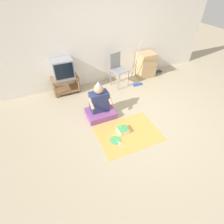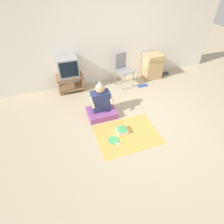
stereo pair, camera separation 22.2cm
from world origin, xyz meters
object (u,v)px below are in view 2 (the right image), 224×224
object	(u,v)px
folding_chair	(123,68)
cardboard_box_stack	(152,66)
tv	(68,67)
paper_plate	(114,140)
dust_mop	(142,73)
book_pile	(165,75)
birthday_cake	(122,131)
person_seated	(101,105)

from	to	relation	value
folding_chair	cardboard_box_stack	xyz separation A→B (m)	(0.99, 0.12, -0.16)
tv	paper_plate	distance (m)	2.26
dust_mop	book_pile	xyz separation A→B (m)	(0.91, 0.19, -0.31)
tv	birthday_cake	size ratio (longest dim) A/B	2.46
tv	person_seated	size ratio (longest dim) A/B	0.58
book_pile	dust_mop	bearing A→B (deg)	-168.04
cardboard_box_stack	book_pile	world-z (taller)	cardboard_box_stack
folding_chair	dust_mop	bearing A→B (deg)	-19.74
cardboard_box_stack	folding_chair	bearing A→B (deg)	-173.09
paper_plate	folding_chair	bearing A→B (deg)	63.84
dust_mop	person_seated	world-z (taller)	dust_mop
person_seated	birthday_cake	distance (m)	0.75
book_pile	birthday_cake	world-z (taller)	birthday_cake
dust_mop	cardboard_box_stack	bearing A→B (deg)	32.23
tv	paper_plate	size ratio (longest dim) A/B	2.32
cardboard_box_stack	book_pile	size ratio (longest dim) A/B	3.50
book_pile	birthday_cake	bearing A→B (deg)	-139.94
cardboard_box_stack	person_seated	xyz separation A→B (m)	(-1.93, -1.22, -0.09)
person_seated	book_pile	bearing A→B (deg)	25.15
book_pile	person_seated	bearing A→B (deg)	-154.85
cardboard_box_stack	tv	bearing A→B (deg)	178.82
book_pile	person_seated	xyz separation A→B (m)	(-2.37, -1.11, 0.21)
tv	folding_chair	world-z (taller)	tv
tv	folding_chair	distance (m)	1.44
book_pile	paper_plate	size ratio (longest dim) A/B	0.95
book_pile	paper_plate	distance (m)	3.07
folding_chair	book_pile	bearing A→B (deg)	0.47
tv	birthday_cake	xyz separation A→B (m)	(0.71, -1.95, -0.62)
tv	birthday_cake	world-z (taller)	tv
book_pile	paper_plate	xyz separation A→B (m)	(-2.37, -1.95, -0.05)
cardboard_box_stack	paper_plate	world-z (taller)	cardboard_box_stack
tv	dust_mop	xyz separation A→B (m)	(1.93, -0.35, -0.31)
folding_chair	cardboard_box_stack	distance (m)	1.01
tv	paper_plate	bearing A→B (deg)	-77.32
folding_chair	book_pile	world-z (taller)	folding_chair
book_pile	person_seated	size ratio (longest dim) A/B	0.24
tv	dust_mop	world-z (taller)	dust_mop
tv	cardboard_box_stack	xyz separation A→B (m)	(2.41, -0.05, -0.32)
tv	dust_mop	bearing A→B (deg)	-10.32
person_seated	folding_chair	bearing A→B (deg)	49.31
folding_chair	person_seated	bearing A→B (deg)	-130.69
tv	dust_mop	distance (m)	1.99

